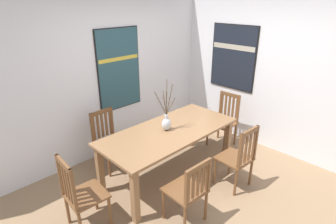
{
  "coord_description": "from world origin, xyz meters",
  "views": [
    {
      "loc": [
        -2.51,
        -1.91,
        2.51
      ],
      "look_at": [
        -0.1,
        0.54,
        1.06
      ],
      "focal_mm": 29.15,
      "sensor_mm": 36.0,
      "label": 1
    }
  ],
  "objects_px": {
    "dining_table": "(169,136)",
    "chair_1": "(238,157)",
    "chair_3": "(189,190)",
    "painting_on_back_wall": "(119,69)",
    "centerpiece_vase": "(166,122)",
    "chair_4": "(80,193)",
    "chair_0": "(108,139)",
    "chair_2": "(225,119)",
    "painting_on_side_wall": "(233,57)"
  },
  "relations": [
    {
      "from": "chair_3",
      "to": "painting_on_back_wall",
      "type": "bearing_deg",
      "value": 74.68
    },
    {
      "from": "chair_1",
      "to": "chair_2",
      "type": "xyz_separation_m",
      "value": [
        0.91,
        0.85,
        0.01
      ]
    },
    {
      "from": "centerpiece_vase",
      "to": "painting_on_back_wall",
      "type": "xyz_separation_m",
      "value": [
        0.1,
        1.22,
        0.52
      ]
    },
    {
      "from": "dining_table",
      "to": "chair_0",
      "type": "height_order",
      "value": "chair_0"
    },
    {
      "from": "chair_0",
      "to": "painting_on_side_wall",
      "type": "relative_size",
      "value": 0.8
    },
    {
      "from": "chair_4",
      "to": "painting_on_side_wall",
      "type": "height_order",
      "value": "painting_on_side_wall"
    },
    {
      "from": "chair_1",
      "to": "painting_on_side_wall",
      "type": "relative_size",
      "value": 0.82
    },
    {
      "from": "chair_0",
      "to": "chair_3",
      "type": "relative_size",
      "value": 1.06
    },
    {
      "from": "centerpiece_vase",
      "to": "chair_4",
      "type": "height_order",
      "value": "centerpiece_vase"
    },
    {
      "from": "dining_table",
      "to": "painting_on_side_wall",
      "type": "bearing_deg",
      "value": 7.2
    },
    {
      "from": "chair_2",
      "to": "painting_on_side_wall",
      "type": "height_order",
      "value": "painting_on_side_wall"
    },
    {
      "from": "dining_table",
      "to": "painting_on_back_wall",
      "type": "xyz_separation_m",
      "value": [
        0.07,
        1.25,
        0.75
      ]
    },
    {
      "from": "chair_0",
      "to": "painting_on_side_wall",
      "type": "bearing_deg",
      "value": -14.88
    },
    {
      "from": "chair_1",
      "to": "chair_3",
      "type": "bearing_deg",
      "value": 178.4
    },
    {
      "from": "painting_on_back_wall",
      "to": "painting_on_side_wall",
      "type": "height_order",
      "value": "same"
    },
    {
      "from": "centerpiece_vase",
      "to": "chair_4",
      "type": "distance_m",
      "value": 1.46
    },
    {
      "from": "chair_4",
      "to": "painting_on_side_wall",
      "type": "xyz_separation_m",
      "value": [
        3.29,
        0.26,
        1.01
      ]
    },
    {
      "from": "chair_0",
      "to": "painting_on_back_wall",
      "type": "height_order",
      "value": "painting_on_back_wall"
    },
    {
      "from": "chair_1",
      "to": "painting_on_back_wall",
      "type": "relative_size",
      "value": 0.71
    },
    {
      "from": "chair_1",
      "to": "chair_4",
      "type": "xyz_separation_m",
      "value": [
        -1.93,
        0.82,
        0.01
      ]
    },
    {
      "from": "centerpiece_vase",
      "to": "chair_2",
      "type": "bearing_deg",
      "value": -1.03
    },
    {
      "from": "dining_table",
      "to": "chair_0",
      "type": "bearing_deg",
      "value": 119.68
    },
    {
      "from": "chair_2",
      "to": "painting_on_side_wall",
      "type": "bearing_deg",
      "value": 26.41
    },
    {
      "from": "painting_on_back_wall",
      "to": "dining_table",
      "type": "bearing_deg",
      "value": -93.24
    },
    {
      "from": "chair_4",
      "to": "painting_on_back_wall",
      "type": "height_order",
      "value": "painting_on_back_wall"
    },
    {
      "from": "chair_0",
      "to": "painting_on_side_wall",
      "type": "height_order",
      "value": "painting_on_side_wall"
    },
    {
      "from": "chair_1",
      "to": "chair_3",
      "type": "height_order",
      "value": "chair_1"
    },
    {
      "from": "chair_0",
      "to": "painting_on_back_wall",
      "type": "xyz_separation_m",
      "value": [
        0.56,
        0.39,
        0.93
      ]
    },
    {
      "from": "painting_on_back_wall",
      "to": "chair_2",
      "type": "bearing_deg",
      "value": -42.99
    },
    {
      "from": "chair_0",
      "to": "chair_2",
      "type": "height_order",
      "value": "chair_2"
    },
    {
      "from": "dining_table",
      "to": "chair_1",
      "type": "xyz_separation_m",
      "value": [
        0.5,
        -0.84,
        -0.18
      ]
    },
    {
      "from": "chair_0",
      "to": "chair_4",
      "type": "xyz_separation_m",
      "value": [
        -0.94,
        -0.88,
        0.01
      ]
    },
    {
      "from": "chair_1",
      "to": "painting_on_side_wall",
      "type": "height_order",
      "value": "painting_on_side_wall"
    },
    {
      "from": "centerpiece_vase",
      "to": "chair_2",
      "type": "distance_m",
      "value": 1.49
    },
    {
      "from": "chair_2",
      "to": "painting_on_back_wall",
      "type": "relative_size",
      "value": 0.71
    },
    {
      "from": "chair_1",
      "to": "chair_2",
      "type": "distance_m",
      "value": 1.24
    },
    {
      "from": "chair_2",
      "to": "chair_4",
      "type": "bearing_deg",
      "value": -179.33
    },
    {
      "from": "chair_1",
      "to": "painting_on_back_wall",
      "type": "height_order",
      "value": "painting_on_back_wall"
    },
    {
      "from": "centerpiece_vase",
      "to": "painting_on_back_wall",
      "type": "distance_m",
      "value": 1.33
    },
    {
      "from": "chair_0",
      "to": "centerpiece_vase",
      "type": "bearing_deg",
      "value": -60.7
    },
    {
      "from": "chair_1",
      "to": "painting_on_side_wall",
      "type": "distance_m",
      "value": 2.02
    },
    {
      "from": "chair_2",
      "to": "chair_4",
      "type": "distance_m",
      "value": 2.83
    },
    {
      "from": "chair_0",
      "to": "painting_on_back_wall",
      "type": "distance_m",
      "value": 1.15
    },
    {
      "from": "centerpiece_vase",
      "to": "chair_1",
      "type": "height_order",
      "value": "centerpiece_vase"
    },
    {
      "from": "dining_table",
      "to": "chair_2",
      "type": "distance_m",
      "value": 1.42
    },
    {
      "from": "painting_on_back_wall",
      "to": "painting_on_side_wall",
      "type": "bearing_deg",
      "value": -29.59
    },
    {
      "from": "chair_0",
      "to": "chair_3",
      "type": "height_order",
      "value": "chair_0"
    },
    {
      "from": "chair_3",
      "to": "chair_4",
      "type": "bearing_deg",
      "value": 139.66
    },
    {
      "from": "centerpiece_vase",
      "to": "chair_4",
      "type": "bearing_deg",
      "value": -177.6
    },
    {
      "from": "centerpiece_vase",
      "to": "chair_1",
      "type": "xyz_separation_m",
      "value": [
        0.52,
        -0.88,
        -0.4
      ]
    }
  ]
}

